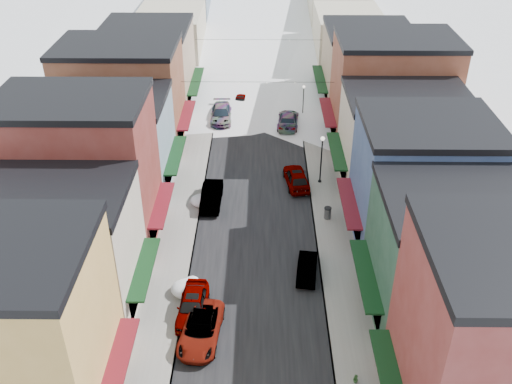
{
  "coord_description": "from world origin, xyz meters",
  "views": [
    {
      "loc": [
        0.45,
        -17.97,
        28.47
      ],
      "look_at": [
        0.0,
        23.6,
        2.53
      ],
      "focal_mm": 40.0,
      "sensor_mm": 36.0,
      "label": 1
    }
  ],
  "objects_px": {
    "car_silver_sedan": "(193,305)",
    "streetlamp_near": "(322,154)",
    "trash_can": "(328,213)",
    "car_green_sedan": "(307,267)",
    "car_white_suv": "(201,329)",
    "car_dark_hatch": "(211,196)"
  },
  "relations": [
    {
      "from": "car_white_suv",
      "to": "car_green_sedan",
      "type": "distance_m",
      "value": 9.96
    },
    {
      "from": "trash_can",
      "to": "streetlamp_near",
      "type": "distance_m",
      "value": 6.7
    },
    {
      "from": "car_silver_sedan",
      "to": "trash_can",
      "type": "relative_size",
      "value": 4.54
    },
    {
      "from": "trash_can",
      "to": "car_white_suv",
      "type": "bearing_deg",
      "value": -124.87
    },
    {
      "from": "car_silver_sedan",
      "to": "car_green_sedan",
      "type": "bearing_deg",
      "value": 30.29
    },
    {
      "from": "car_white_suv",
      "to": "car_dark_hatch",
      "type": "bearing_deg",
      "value": 97.38
    },
    {
      "from": "streetlamp_near",
      "to": "car_white_suv",
      "type": "bearing_deg",
      "value": -115.46
    },
    {
      "from": "streetlamp_near",
      "to": "car_dark_hatch",
      "type": "bearing_deg",
      "value": -159.72
    },
    {
      "from": "car_white_suv",
      "to": "streetlamp_near",
      "type": "height_order",
      "value": "streetlamp_near"
    },
    {
      "from": "car_dark_hatch",
      "to": "streetlamp_near",
      "type": "bearing_deg",
      "value": 21.68
    },
    {
      "from": "car_green_sedan",
      "to": "car_silver_sedan",
      "type": "bearing_deg",
      "value": 34.76
    },
    {
      "from": "car_green_sedan",
      "to": "streetlamp_near",
      "type": "relative_size",
      "value": 0.86
    },
    {
      "from": "car_dark_hatch",
      "to": "car_green_sedan",
      "type": "relative_size",
      "value": 1.2
    },
    {
      "from": "car_silver_sedan",
      "to": "trash_can",
      "type": "bearing_deg",
      "value": 50.64
    },
    {
      "from": "car_white_suv",
      "to": "trash_can",
      "type": "relative_size",
      "value": 5.05
    },
    {
      "from": "car_silver_sedan",
      "to": "trash_can",
      "type": "xyz_separation_m",
      "value": [
        10.52,
        11.76,
        -0.14
      ]
    },
    {
      "from": "car_white_suv",
      "to": "trash_can",
      "type": "height_order",
      "value": "car_white_suv"
    },
    {
      "from": "car_silver_sedan",
      "to": "streetlamp_near",
      "type": "distance_m",
      "value": 20.9
    },
    {
      "from": "car_silver_sedan",
      "to": "streetlamp_near",
      "type": "relative_size",
      "value": 1.01
    },
    {
      "from": "car_silver_sedan",
      "to": "streetlamp_near",
      "type": "xyz_separation_m",
      "value": [
        10.39,
        17.97,
        2.37
      ]
    },
    {
      "from": "car_dark_hatch",
      "to": "car_silver_sedan",
      "type": "bearing_deg",
      "value": -89.48
    },
    {
      "from": "trash_can",
      "to": "streetlamp_near",
      "type": "height_order",
      "value": "streetlamp_near"
    }
  ]
}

